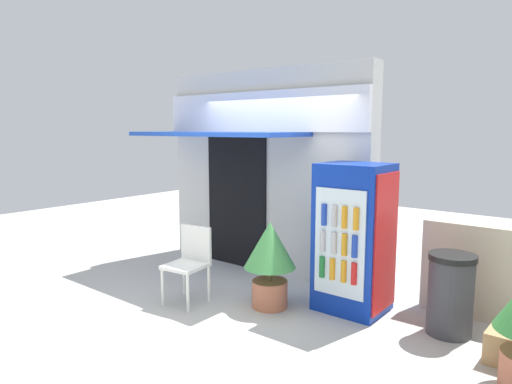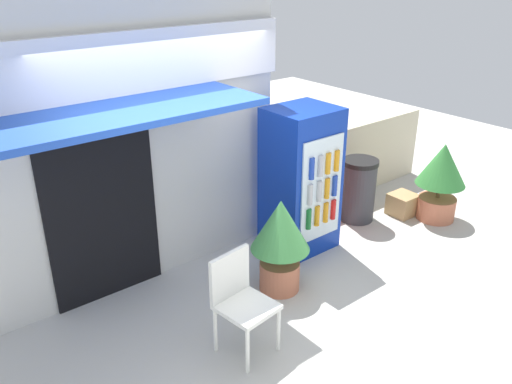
{
  "view_description": "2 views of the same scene",
  "coord_description": "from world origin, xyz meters",
  "px_view_note": "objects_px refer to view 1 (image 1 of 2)",
  "views": [
    {
      "loc": [
        3.74,
        -3.92,
        2.09
      ],
      "look_at": [
        0.51,
        0.14,
        1.37
      ],
      "focal_mm": 31.98,
      "sensor_mm": 36.0,
      "label": 1
    },
    {
      "loc": [
        -2.46,
        -3.26,
        3.21
      ],
      "look_at": [
        0.45,
        0.35,
        1.13
      ],
      "focal_mm": 36.9,
      "sensor_mm": 36.0,
      "label": 2
    }
  ],
  "objects_px": {
    "drink_cooler": "(354,238)",
    "trash_bin": "(450,294)",
    "cardboard_box": "(507,348)",
    "plastic_chair": "(190,258)",
    "potted_plant_near_shop": "(270,256)"
  },
  "relations": [
    {
      "from": "plastic_chair",
      "to": "cardboard_box",
      "type": "bearing_deg",
      "value": 12.3
    },
    {
      "from": "plastic_chair",
      "to": "cardboard_box",
      "type": "xyz_separation_m",
      "value": [
        3.32,
        0.72,
        -0.39
      ]
    },
    {
      "from": "trash_bin",
      "to": "cardboard_box",
      "type": "distance_m",
      "value": 0.71
    },
    {
      "from": "potted_plant_near_shop",
      "to": "trash_bin",
      "type": "relative_size",
      "value": 1.22
    },
    {
      "from": "drink_cooler",
      "to": "potted_plant_near_shop",
      "type": "xyz_separation_m",
      "value": [
        -0.8,
        -0.54,
        -0.23
      ]
    },
    {
      "from": "drink_cooler",
      "to": "trash_bin",
      "type": "distance_m",
      "value": 1.16
    },
    {
      "from": "trash_bin",
      "to": "plastic_chair",
      "type": "bearing_deg",
      "value": -159.43
    },
    {
      "from": "cardboard_box",
      "to": "plastic_chair",
      "type": "bearing_deg",
      "value": -167.7
    },
    {
      "from": "plastic_chair",
      "to": "cardboard_box",
      "type": "distance_m",
      "value": 3.42
    },
    {
      "from": "plastic_chair",
      "to": "trash_bin",
      "type": "xyz_separation_m",
      "value": [
        2.73,
        1.03,
        -0.11
      ]
    },
    {
      "from": "potted_plant_near_shop",
      "to": "trash_bin",
      "type": "height_order",
      "value": "potted_plant_near_shop"
    },
    {
      "from": "potted_plant_near_shop",
      "to": "cardboard_box",
      "type": "height_order",
      "value": "potted_plant_near_shop"
    },
    {
      "from": "drink_cooler",
      "to": "cardboard_box",
      "type": "relative_size",
      "value": 5.09
    },
    {
      "from": "potted_plant_near_shop",
      "to": "cardboard_box",
      "type": "relative_size",
      "value": 3.05
    },
    {
      "from": "potted_plant_near_shop",
      "to": "plastic_chair",
      "type": "bearing_deg",
      "value": -152.38
    }
  ]
}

